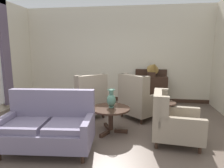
% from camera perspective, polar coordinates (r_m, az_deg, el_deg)
% --- Properties ---
extents(ground, '(8.51, 8.51, 0.00)m').
position_cam_1_polar(ground, '(4.03, -4.20, -15.18)').
color(ground, brown).
extents(wall_back, '(6.24, 0.08, 3.06)m').
position_cam_1_polar(wall_back, '(6.53, 1.18, 8.45)').
color(wall_back, beige).
rests_on(wall_back, ground).
extents(baseboard_back, '(6.08, 0.03, 0.12)m').
position_cam_1_polar(baseboard_back, '(6.68, 1.07, -4.27)').
color(baseboard_back, '#382319').
rests_on(baseboard_back, ground).
extents(coffee_table, '(0.80, 0.80, 0.53)m').
position_cam_1_polar(coffee_table, '(4.11, -0.38, -8.35)').
color(coffee_table, '#382319').
rests_on(coffee_table, ground).
extents(porcelain_vase, '(0.19, 0.19, 0.39)m').
position_cam_1_polar(porcelain_vase, '(4.05, -0.20, -4.52)').
color(porcelain_vase, '#4C7A66').
rests_on(porcelain_vase, coffee_table).
extents(settee, '(1.58, 0.91, 1.01)m').
position_cam_1_polar(settee, '(3.59, -18.05, -11.71)').
color(settee, slate).
rests_on(settee, ground).
extents(armchair_back_corner, '(1.13, 1.14, 1.11)m').
position_cam_1_polar(armchair_back_corner, '(5.01, -7.10, -4.52)').
color(armchair_back_corner, gray).
rests_on(armchair_back_corner, ground).
extents(armchair_far_left, '(0.94, 0.84, 0.95)m').
position_cam_1_polar(armchair_far_left, '(3.83, 17.12, -10.38)').
color(armchair_far_left, gray).
rests_on(armchair_far_left, ground).
extents(armchair_beside_settee, '(1.17, 1.17, 1.12)m').
position_cam_1_polar(armchair_beside_settee, '(4.95, 7.69, -4.71)').
color(armchair_beside_settee, gray).
rests_on(armchair_beside_settee, ground).
extents(side_table, '(0.46, 0.46, 0.66)m').
position_cam_1_polar(side_table, '(4.22, 14.85, -8.54)').
color(side_table, '#382319').
rests_on(side_table, ground).
extents(sideboard, '(0.99, 0.40, 1.09)m').
position_cam_1_polar(sideboard, '(6.31, 11.19, -1.21)').
color(sideboard, '#382319').
rests_on(sideboard, ground).
extents(gramophone, '(0.42, 0.52, 0.55)m').
position_cam_1_polar(gramophone, '(6.13, 11.92, 4.55)').
color(gramophone, '#382319').
rests_on(gramophone, sideboard).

